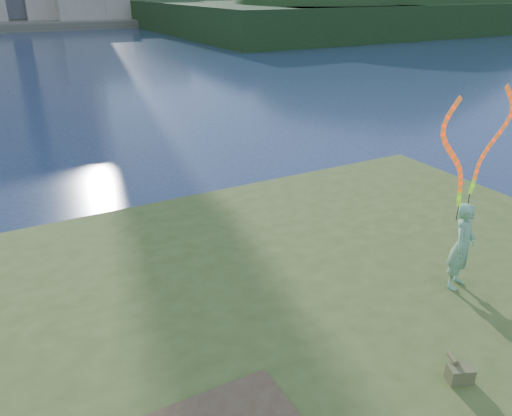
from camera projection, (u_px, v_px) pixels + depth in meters
ground at (248, 337)px, 9.63m from camera, size 320.00×320.00×0.00m
grassy_knoll at (317, 404)px, 7.66m from camera, size 20.00×18.00×0.80m
wooded_hill at (396, 25)px, 83.62m from camera, size 78.00×50.00×63.00m
woman_with_ribbons at (465, 221)px, 9.30m from camera, size 1.92×0.90×4.12m
canvas_bag at (459, 373)px, 7.42m from camera, size 0.43×0.48×0.34m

